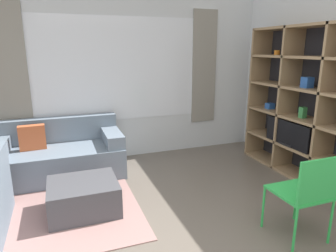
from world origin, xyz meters
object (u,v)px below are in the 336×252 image
(couch_main, at_px, (59,155))
(ottoman, at_px, (84,197))
(shelving_unit, at_px, (308,105))
(folding_chair, at_px, (306,190))

(couch_main, relative_size, ottoman, 2.32)
(shelving_unit, xyz_separation_m, ottoman, (-3.00, 0.06, -0.85))
(couch_main, xyz_separation_m, ottoman, (0.23, -1.15, -0.12))
(shelving_unit, xyz_separation_m, couch_main, (-3.23, 1.21, -0.73))
(ottoman, distance_m, folding_chair, 2.28)
(couch_main, bearing_deg, shelving_unit, -20.47)
(couch_main, relative_size, folding_chair, 1.99)
(couch_main, bearing_deg, folding_chair, -48.57)
(shelving_unit, distance_m, ottoman, 3.12)
(shelving_unit, bearing_deg, ottoman, 178.89)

